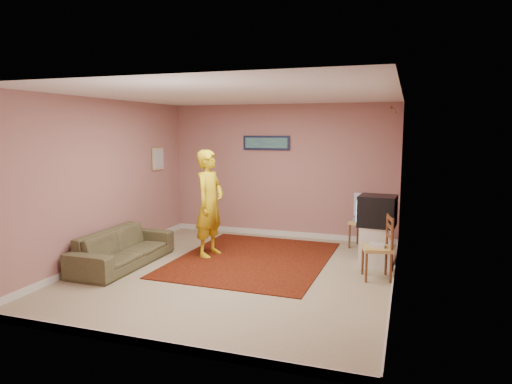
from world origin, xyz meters
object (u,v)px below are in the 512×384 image
(tv_cabinet, at_px, (376,246))
(sofa, at_px, (123,248))
(crt_tv, at_px, (377,211))
(person, at_px, (210,203))
(chair_a, at_px, (364,216))
(chair_b, at_px, (377,240))

(tv_cabinet, distance_m, sofa, 3.95)
(tv_cabinet, relative_size, sofa, 0.33)
(crt_tv, distance_m, person, 2.70)
(chair_a, relative_size, person, 0.30)
(crt_tv, distance_m, chair_a, 1.14)
(tv_cabinet, distance_m, person, 2.77)
(tv_cabinet, relative_size, chair_b, 1.28)
(chair_a, xyz_separation_m, chair_b, (0.35, -1.69, -0.02))
(crt_tv, height_order, chair_b, crt_tv)
(sofa, bearing_deg, tv_cabinet, -71.89)
(sofa, bearing_deg, chair_b, -81.03)
(crt_tv, xyz_separation_m, sofa, (-3.74, -1.23, -0.60))
(chair_b, distance_m, person, 2.78)
(sofa, xyz_separation_m, person, (1.06, 0.95, 0.61))
(sofa, height_order, person, person)
(chair_a, height_order, chair_b, chair_a)
(chair_a, bearing_deg, sofa, -128.65)
(chair_a, bearing_deg, chair_b, -60.52)
(chair_a, xyz_separation_m, person, (-2.40, -1.34, 0.31))
(crt_tv, height_order, person, person)
(sofa, bearing_deg, person, -48.17)
(chair_b, height_order, sofa, chair_b)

